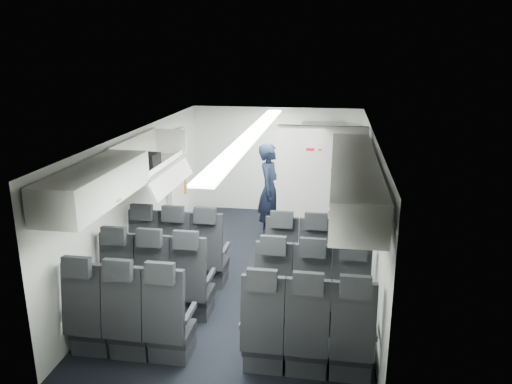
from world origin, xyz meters
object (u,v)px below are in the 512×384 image
(seat_row_front, at_px, (246,261))
(flight_attendant, at_px, (270,191))
(galley_unit, at_px, (322,171))
(seat_row_rear, at_px, (216,330))
(boarding_door, at_px, (177,181))
(carry_on_bag, at_px, (144,162))
(seat_row_mid, at_px, (233,291))

(seat_row_front, bearing_deg, flight_attendant, 88.18)
(galley_unit, bearing_deg, seat_row_rear, -100.65)
(boarding_door, bearing_deg, carry_on_bag, -84.21)
(boarding_door, distance_m, carry_on_bag, 2.21)
(flight_attendant, bearing_deg, seat_row_rear, -173.65)
(seat_row_mid, height_order, flight_attendant, flight_attendant)
(seat_row_front, relative_size, seat_row_mid, 1.00)
(seat_row_front, xyz_separation_m, seat_row_mid, (0.00, -0.90, 0.00))
(seat_row_front, relative_size, carry_on_bag, 8.32)
(flight_attendant, distance_m, carry_on_bag, 2.70)
(seat_row_front, height_order, carry_on_bag, carry_on_bag)
(seat_row_mid, relative_size, carry_on_bag, 8.32)
(seat_row_front, bearing_deg, seat_row_rear, -90.00)
(seat_row_rear, bearing_deg, seat_row_mid, 90.00)
(galley_unit, bearing_deg, carry_on_bag, -126.63)
(seat_row_rear, distance_m, galley_unit, 5.17)
(galley_unit, distance_m, flight_attendant, 1.47)
(flight_attendant, xyz_separation_m, carry_on_bag, (-1.50, -2.04, 0.93))
(boarding_door, relative_size, flight_attendant, 1.10)
(boarding_door, xyz_separation_m, carry_on_bag, (0.21, -2.04, 0.82))
(seat_row_mid, distance_m, carry_on_bag, 2.20)
(galley_unit, xyz_separation_m, boarding_door, (-2.59, -1.17, 0.00))
(seat_row_rear, height_order, boarding_door, boarding_door)
(seat_row_front, distance_m, seat_row_mid, 0.90)
(seat_row_mid, xyz_separation_m, galley_unit, (0.95, 4.15, 0.55))
(galley_unit, xyz_separation_m, flight_attendant, (-0.88, -1.17, -0.11))
(seat_row_front, bearing_deg, boarding_door, 128.16)
(flight_attendant, bearing_deg, seat_row_front, -174.49)
(seat_row_front, relative_size, galley_unit, 1.75)
(boarding_door, xyz_separation_m, flight_attendant, (1.71, 0.00, -0.11))
(seat_row_rear, bearing_deg, seat_row_front, 90.00)
(seat_row_rear, bearing_deg, carry_on_bag, 127.77)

